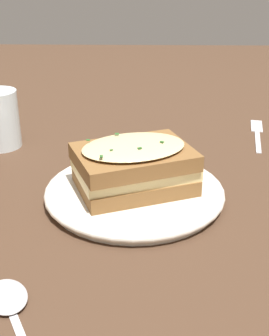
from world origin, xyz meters
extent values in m
plane|color=#473021|center=(0.00, 0.00, 0.00)|extent=(2.40, 2.40, 0.00)
cylinder|color=silver|center=(-0.02, -0.01, 0.01)|extent=(0.24, 0.24, 0.02)
torus|color=silver|center=(-0.02, -0.01, 0.01)|extent=(0.25, 0.25, 0.01)
cube|color=brown|center=(-0.02, -0.01, 0.03)|extent=(0.16, 0.18, 0.02)
cube|color=#EFDB93|center=(-0.02, -0.01, 0.05)|extent=(0.16, 0.18, 0.02)
cube|color=brown|center=(-0.02, -0.01, 0.07)|extent=(0.16, 0.18, 0.02)
ellipsoid|color=beige|center=(-0.02, -0.01, 0.08)|extent=(0.14, 0.17, 0.01)
cube|color=#2D6028|center=(-0.05, -0.03, 0.09)|extent=(0.00, 0.01, 0.00)
cube|color=#2D6028|center=(0.01, -0.04, 0.09)|extent=(0.00, 0.00, 0.00)
cube|color=#2D6028|center=(-0.02, 0.03, 0.09)|extent=(0.01, 0.01, 0.00)
cube|color=#2D6028|center=(0.00, 0.00, 0.09)|extent=(0.01, 0.01, 0.00)
cube|color=#2D6028|center=(-0.03, -0.07, 0.09)|extent=(0.00, 0.01, 0.00)
cube|color=#2D6028|center=(0.03, -0.05, 0.09)|extent=(0.01, 0.00, 0.00)
cube|color=silver|center=(-0.24, 0.21, 0.00)|extent=(0.11, 0.03, 0.00)
cube|color=silver|center=(-0.33, 0.23, 0.00)|extent=(0.07, 0.03, 0.00)
cube|color=#333335|center=(-0.34, 0.23, 0.00)|extent=(0.04, 0.01, 0.00)
cube|color=#333335|center=(-0.34, 0.23, 0.00)|extent=(0.04, 0.01, 0.00)
cube|color=#333335|center=(-0.34, 0.24, 0.00)|extent=(0.04, 0.01, 0.00)
ellipsoid|color=silver|center=(0.19, -0.13, 0.01)|extent=(0.07, 0.06, 0.01)
camera|label=1|loc=(0.56, 0.01, 0.32)|focal=50.00mm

